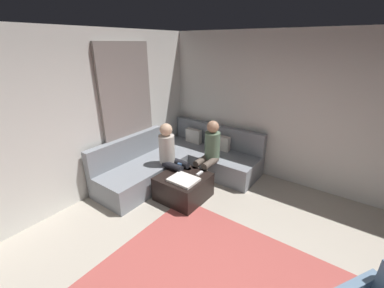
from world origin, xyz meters
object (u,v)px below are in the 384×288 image
(sectional_couch, at_px, (181,161))
(ottoman, at_px, (183,187))
(coffee_mug, at_px, (180,166))
(person_on_couch_back, at_px, (209,151))
(person_on_couch_side, at_px, (171,154))
(game_remote, at_px, (200,173))

(sectional_couch, distance_m, ottoman, 0.83)
(coffee_mug, distance_m, person_on_couch_back, 0.61)
(person_on_couch_back, height_order, person_on_couch_side, same)
(person_on_couch_side, bearing_deg, person_on_couch_back, 137.44)
(sectional_couch, relative_size, person_on_couch_side, 2.12)
(sectional_couch, bearing_deg, ottoman, -48.82)
(sectional_couch, height_order, person_on_couch_back, person_on_couch_back)
(sectional_couch, xyz_separation_m, ottoman, (0.54, -0.62, -0.07))
(sectional_couch, distance_m, person_on_couch_side, 0.61)
(ottoman, bearing_deg, sectional_couch, 131.18)
(sectional_couch, distance_m, person_on_couch_back, 0.73)
(person_on_couch_back, bearing_deg, ottoman, 83.39)
(sectional_couch, xyz_separation_m, coffee_mug, (0.32, -0.44, 0.19))
(ottoman, bearing_deg, person_on_couch_back, 83.39)
(coffee_mug, height_order, person_on_couch_back, person_on_couch_back)
(ottoman, distance_m, person_on_couch_side, 0.62)
(coffee_mug, relative_size, person_on_couch_side, 0.08)
(coffee_mug, bearing_deg, ottoman, -39.29)
(coffee_mug, height_order, person_on_couch_side, person_on_couch_side)
(game_remote, xyz_separation_m, person_on_couch_back, (-0.10, 0.45, 0.23))
(coffee_mug, height_order, game_remote, coffee_mug)
(coffee_mug, xyz_separation_m, person_on_couch_back, (0.30, 0.49, 0.19))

